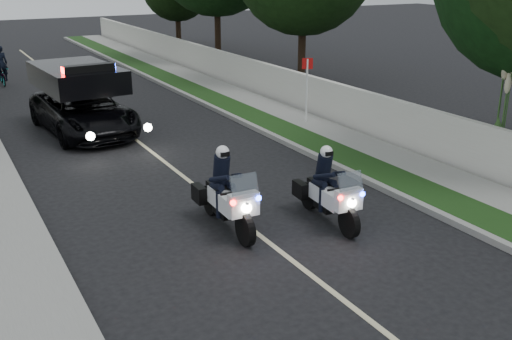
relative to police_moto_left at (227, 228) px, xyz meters
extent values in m
plane|color=black|center=(0.45, -2.21, 0.00)|extent=(120.00, 120.00, 0.00)
cube|color=gray|center=(4.55, 7.79, 0.07)|extent=(0.20, 60.00, 0.15)
cube|color=#193814|center=(5.25, 7.79, 0.08)|extent=(1.20, 60.00, 0.16)
cube|color=gray|center=(6.55, 7.79, 0.08)|extent=(1.40, 60.00, 0.16)
cube|color=beige|center=(7.55, 7.79, 0.75)|extent=(0.22, 60.00, 1.50)
cube|color=gray|center=(-3.65, 7.79, 0.07)|extent=(0.20, 60.00, 0.15)
cube|color=#BFB78C|center=(0.45, 7.79, 0.00)|extent=(0.12, 50.00, 0.01)
imported|color=black|center=(-0.80, 9.47, 0.00)|extent=(2.95, 5.68, 2.68)
imported|color=black|center=(-2.14, 20.10, 0.00)|extent=(0.56, 1.59, 0.83)
imported|color=black|center=(-2.14, 20.10, 0.00)|extent=(0.61, 0.41, 1.69)
camera|label=1|loc=(-5.25, -10.80, 5.54)|focal=41.58mm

